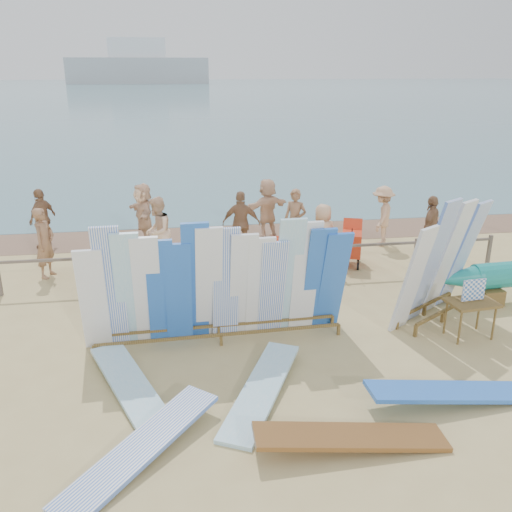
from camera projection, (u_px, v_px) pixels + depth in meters
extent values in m
plane|color=tan|center=(283.00, 338.00, 10.47)|extent=(160.00, 160.00, 0.00)
cube|color=slate|center=(179.00, 90.00, 130.00)|extent=(320.00, 240.00, 0.02)
cube|color=brown|center=(239.00, 232.00, 17.19)|extent=(40.00, 2.60, 0.01)
cube|color=#999EA3|center=(139.00, 71.00, 175.55)|extent=(45.00, 8.00, 8.00)
cube|color=silver|center=(137.00, 48.00, 173.25)|extent=(18.00, 6.00, 6.00)
cube|color=#65574C|center=(259.00, 250.00, 13.01)|extent=(12.00, 0.06, 0.06)
cube|color=#65574C|center=(89.00, 273.00, 12.56)|extent=(0.08, 0.08, 0.90)
cube|color=#65574C|center=(176.00, 268.00, 12.84)|extent=(0.08, 0.08, 0.90)
cube|color=#65574C|center=(259.00, 264.00, 13.12)|extent=(0.08, 0.08, 0.90)
cube|color=#65574C|center=(339.00, 260.00, 13.40)|extent=(0.08, 0.08, 0.90)
cube|color=#65574C|center=(415.00, 256.00, 13.68)|extent=(0.08, 0.08, 0.90)
cube|color=#65574C|center=(489.00, 252.00, 13.97)|extent=(0.08, 0.08, 0.90)
cube|color=brown|center=(221.00, 335.00, 10.12)|extent=(4.61, 0.23, 0.05)
cube|color=brown|center=(219.00, 326.00, 10.48)|extent=(4.61, 0.23, 0.05)
cube|color=white|center=(93.00, 300.00, 9.64)|extent=(0.51, 0.51, 2.04)
cube|color=white|center=(111.00, 289.00, 9.63)|extent=(0.51, 0.59, 2.45)
cube|color=#8CC6E0|center=(129.00, 290.00, 9.70)|extent=(0.51, 0.69, 2.34)
cube|color=white|center=(147.00, 291.00, 9.78)|extent=(0.51, 0.67, 2.25)
cube|color=blue|center=(161.00, 292.00, 9.83)|extent=(0.51, 0.60, 2.17)
cube|color=blue|center=(179.00, 293.00, 9.90)|extent=(0.51, 0.57, 2.08)
cube|color=blue|center=(196.00, 282.00, 9.89)|extent=(0.52, 0.75, 2.46)
cube|color=white|center=(209.00, 284.00, 9.95)|extent=(0.52, 0.76, 2.37)
cube|color=white|center=(226.00, 284.00, 10.02)|extent=(0.51, 0.57, 2.31)
cube|color=white|center=(243.00, 286.00, 10.09)|extent=(0.51, 0.68, 2.20)
cube|color=white|center=(260.00, 287.00, 10.16)|extent=(0.51, 0.64, 2.11)
cube|color=white|center=(272.00, 288.00, 10.22)|extent=(0.51, 0.63, 2.02)
cube|color=#8CC6E0|center=(289.00, 277.00, 10.21)|extent=(0.51, 0.68, 2.43)
cube|color=white|center=(305.00, 278.00, 10.28)|extent=(0.51, 0.62, 2.35)
cube|color=blue|center=(317.00, 280.00, 10.34)|extent=(0.51, 0.74, 2.23)
cube|color=blue|center=(333.00, 281.00, 10.41)|extent=(0.52, 0.76, 2.13)
cube|color=brown|center=(443.00, 311.00, 11.04)|extent=(1.66, 1.08, 0.06)
cube|color=brown|center=(425.00, 305.00, 11.34)|extent=(1.66, 1.08, 0.06)
cube|color=white|center=(413.00, 280.00, 10.35)|extent=(0.75, 0.77, 2.21)
cube|color=white|center=(431.00, 262.00, 10.65)|extent=(0.83, 0.89, 2.64)
cube|color=white|center=(447.00, 258.00, 11.04)|extent=(0.84, 0.91, 2.53)
cube|color=white|center=(462.00, 255.00, 11.43)|extent=(0.85, 0.92, 2.43)
cube|color=brown|center=(487.00, 295.00, 12.00)|extent=(0.53, 0.63, 0.36)
cone|color=teal|center=(453.00, 279.00, 11.67)|extent=(1.22, 0.63, 0.55)
cube|color=brown|center=(472.00, 303.00, 10.29)|extent=(0.96, 0.73, 0.05)
cube|color=white|center=(474.00, 290.00, 10.21)|extent=(0.48, 0.08, 0.42)
cube|color=#8CC6E0|center=(262.00, 395.00, 8.64)|extent=(1.71, 2.67, 0.22)
cube|color=#8CC6E0|center=(131.00, 392.00, 8.73)|extent=(1.55, 2.71, 0.22)
cube|color=white|center=(142.00, 457.00, 7.27)|extent=(2.21, 2.39, 0.30)
cube|color=brown|center=(351.00, 447.00, 7.46)|extent=(2.71, 0.65, 0.34)
cube|color=blue|center=(449.00, 403.00, 8.44)|extent=(2.70, 0.63, 0.40)
cube|color=red|center=(283.00, 259.00, 13.88)|extent=(0.56, 0.51, 0.05)
cube|color=red|center=(281.00, 246.00, 14.01)|extent=(0.54, 0.19, 0.53)
cube|color=red|center=(333.00, 255.00, 14.26)|extent=(0.64, 0.62, 0.04)
cube|color=red|center=(328.00, 244.00, 14.33)|extent=(0.49, 0.36, 0.48)
cube|color=red|center=(352.00, 243.00, 14.15)|extent=(0.74, 0.95, 0.61)
cube|color=red|center=(353.00, 225.00, 14.33)|extent=(0.53, 0.34, 0.38)
imported|color=beige|center=(158.00, 232.00, 14.08)|extent=(0.60, 0.96, 1.82)
imported|color=#8C6042|center=(45.00, 243.00, 13.29)|extent=(0.55, 0.72, 1.76)
imported|color=tan|center=(323.00, 235.00, 14.17)|extent=(0.86, 0.55, 1.63)
imported|color=#8C6042|center=(295.00, 221.00, 15.10)|extent=(0.75, 0.66, 1.80)
imported|color=#8C6042|center=(241.00, 223.00, 14.88)|extent=(1.12, 0.66, 1.79)
imported|color=beige|center=(267.00, 209.00, 16.35)|extent=(1.76, 1.28, 1.83)
imported|color=#8C6042|center=(43.00, 219.00, 15.47)|extent=(0.87, 1.11, 1.74)
imported|color=tan|center=(382.00, 216.00, 15.70)|extent=(0.96, 1.22, 1.75)
imported|color=beige|center=(143.00, 214.00, 15.78)|extent=(0.96, 1.77, 1.82)
imported|color=#8C6042|center=(431.00, 227.00, 14.62)|extent=(1.01, 1.05, 1.74)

